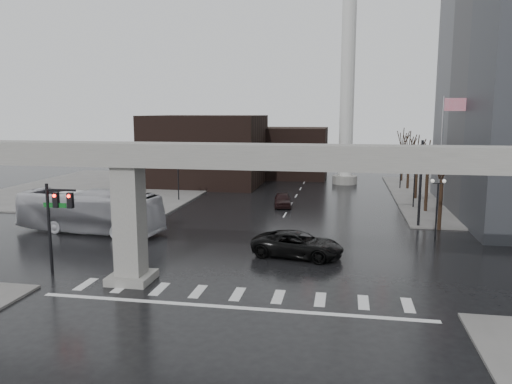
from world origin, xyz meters
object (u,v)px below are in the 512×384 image
city_bus (89,211)px  far_car (283,200)px  pickup_truck (298,244)px  signal_mast_arm (378,163)px

city_bus → far_car: 21.38m
pickup_truck → city_bus: 19.25m
pickup_truck → city_bus: city_bus is taller
pickup_truck → city_bus: size_ratio=0.50×
signal_mast_arm → pickup_truck: 14.03m
signal_mast_arm → city_bus: 26.36m
city_bus → signal_mast_arm: bearing=-66.3°
signal_mast_arm → pickup_truck: size_ratio=1.82×
pickup_truck → far_car: (-3.52, 19.24, -0.15)m
far_car → signal_mast_arm: bearing=-45.9°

